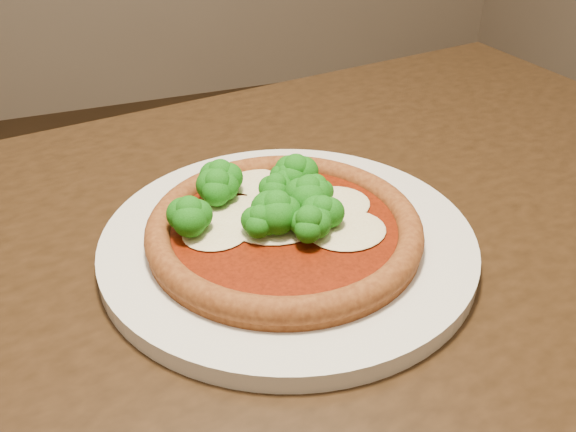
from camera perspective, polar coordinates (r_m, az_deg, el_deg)
name	(u,v)px	position (r m, az deg, el deg)	size (l,w,h in m)	color
dining_table	(256,356)	(0.64, -2.89, -12.36)	(1.42, 1.02, 0.75)	black
plate	(288,243)	(0.61, 0.00, -2.42)	(0.36, 0.36, 0.02)	silver
pizza	(281,220)	(0.60, -0.62, -0.36)	(0.26, 0.26, 0.06)	brown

